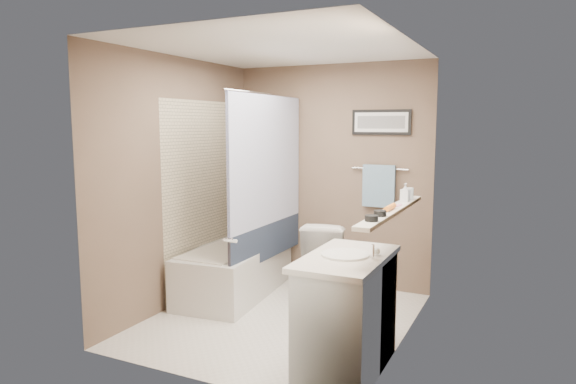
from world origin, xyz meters
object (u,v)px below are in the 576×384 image
at_px(candle_bowl_near, 371,218).
at_px(hair_brush_front, 390,207).
at_px(bathtub, 235,270).
at_px(soap_bottle, 405,192).
at_px(vanity, 347,316).
at_px(glass_jar, 409,194).
at_px(toilet, 328,256).
at_px(candle_bowl_far, 380,213).

distance_m(candle_bowl_near, hair_brush_front, 0.49).
bearing_deg(bathtub, soap_bottle, -11.02).
relative_size(vanity, glass_jar, 9.00).
xyz_separation_m(toilet, glass_jar, (0.93, -0.50, 0.78)).
bearing_deg(vanity, candle_bowl_far, 37.81).
relative_size(candle_bowl_near, candle_bowl_far, 1.00).
relative_size(hair_brush_front, glass_jar, 2.20).
bearing_deg(candle_bowl_far, toilet, 123.39).
bearing_deg(toilet, soap_bottle, 137.11).
bearing_deg(glass_jar, candle_bowl_near, -90.00).
bearing_deg(toilet, bathtub, 19.62).
xyz_separation_m(vanity, hair_brush_front, (0.19, 0.43, 0.74)).
relative_size(toilet, soap_bottle, 5.04).
bearing_deg(soap_bottle, glass_jar, 90.00).
xyz_separation_m(toilet, vanity, (0.74, -1.55, 0.01)).
relative_size(candle_bowl_far, glass_jar, 0.90).
xyz_separation_m(bathtub, vanity, (1.60, -1.09, 0.15)).
relative_size(toilet, glass_jar, 7.71).
distance_m(candle_bowl_far, hair_brush_front, 0.28).
height_order(toilet, hair_brush_front, hair_brush_front).
bearing_deg(candle_bowl_near, glass_jar, 90.00).
bearing_deg(toilet, hair_brush_front, 120.87).
height_order(candle_bowl_far, hair_brush_front, hair_brush_front).
bearing_deg(hair_brush_front, candle_bowl_near, -90.00).
xyz_separation_m(vanity, soap_bottle, (0.19, 0.92, 0.79)).
xyz_separation_m(bathtub, soap_bottle, (1.79, -0.17, 0.94)).
xyz_separation_m(vanity, glass_jar, (0.19, 1.05, 0.77)).
height_order(vanity, candle_bowl_far, candle_bowl_far).
bearing_deg(toilet, vanity, 106.94).
bearing_deg(hair_brush_front, glass_jar, 90.00).
distance_m(toilet, hair_brush_front, 1.64).
bearing_deg(hair_brush_front, soap_bottle, 90.00).
xyz_separation_m(candle_bowl_far, soap_bottle, (0.00, 0.77, 0.06)).
relative_size(candle_bowl_far, soap_bottle, 0.59).
bearing_deg(candle_bowl_far, glass_jar, 90.00).
distance_m(vanity, soap_bottle, 1.23).
bearing_deg(candle_bowl_near, candle_bowl_far, 90.00).
bearing_deg(bathtub, toilet, 22.64).
height_order(bathtub, soap_bottle, soap_bottle).
bearing_deg(bathtub, vanity, -39.82).
height_order(toilet, glass_jar, glass_jar).
bearing_deg(soap_bottle, bathtub, 174.55).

